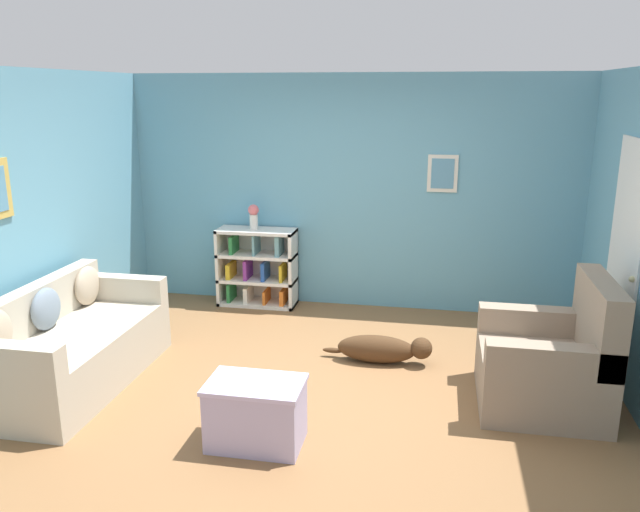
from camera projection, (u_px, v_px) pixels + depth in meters
name	position (u px, v px, depth m)	size (l,w,h in m)	color
ground_plane	(311.00, 390.00, 5.18)	(14.00, 14.00, 0.00)	brown
wall_back	(351.00, 193.00, 6.98)	(5.60, 0.13, 2.60)	#609EB7
wall_left	(17.00, 225.00, 5.31)	(0.13, 5.00, 2.60)	#609EB7
couch	(70.00, 347.00, 5.23)	(0.87, 1.83, 0.87)	#B7AD99
bookshelf	(258.00, 268.00, 7.18)	(0.89, 0.35, 0.89)	silver
recliner_chair	(551.00, 363.00, 4.86)	(0.94, 0.98, 1.04)	gray
coffee_table	(256.00, 411.00, 4.33)	(0.67, 0.43, 0.47)	#ADA3CC
dog	(383.00, 349.00, 5.67)	(1.01, 0.23, 0.27)	#472D19
vase	(254.00, 215.00, 7.01)	(0.12, 0.12, 0.28)	silver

